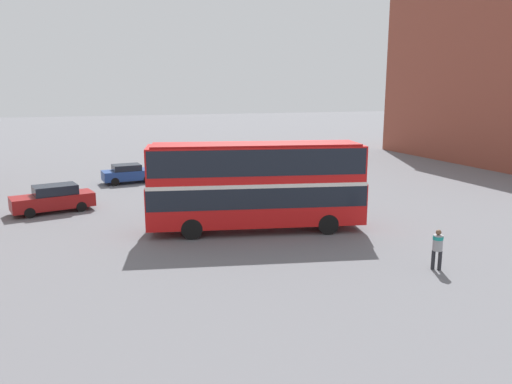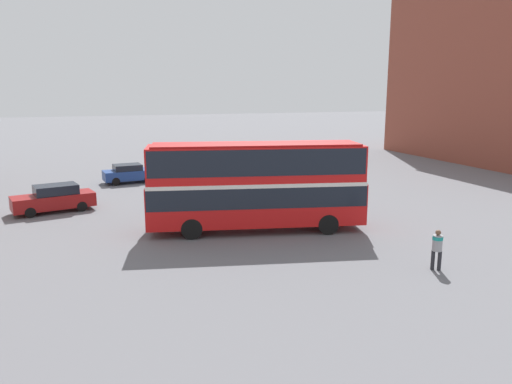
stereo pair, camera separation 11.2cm
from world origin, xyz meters
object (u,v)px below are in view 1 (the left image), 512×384
Objects in this scene: parked_car_kerb_far at (128,173)px; double_decker_bus at (256,181)px; parked_car_kerb_near at (53,199)px; pedestrian_foreground at (438,245)px.

double_decker_bus is at bearing -79.23° from parked_car_kerb_far.
parked_car_kerb_near is 1.18× the size of parked_car_kerb_far.
pedestrian_foreground is at bearing -45.27° from double_decker_bus.
pedestrian_foreground is 0.41× the size of parked_car_kerb_far.
parked_car_kerb_far is at bearing -115.40° from pedestrian_foreground.
double_decker_bus reaches higher than parked_car_kerb_near.
double_decker_bus is 17.01m from parked_car_kerb_far.
parked_car_kerb_far is (-9.96, 24.10, -0.29)m from pedestrian_foreground.
double_decker_bus is 2.72× the size of parked_car_kerb_far.
double_decker_bus is at bearing -105.47° from pedestrian_foreground.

